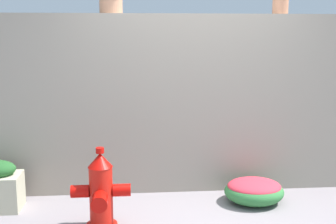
{
  "coord_description": "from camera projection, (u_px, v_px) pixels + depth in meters",
  "views": [
    {
      "loc": [
        -0.7,
        -3.77,
        1.74
      ],
      "look_at": [
        -0.29,
        0.88,
        0.92
      ],
      "focal_mm": 47.08,
      "sensor_mm": 36.0,
      "label": 1
    }
  ],
  "objects": [
    {
      "name": "fire_hydrant",
      "position": [
        101.0,
        193.0,
        3.98
      ],
      "size": [
        0.54,
        0.43,
        0.75
      ],
      "color": "red",
      "rests_on": "ground"
    },
    {
      "name": "stone_wall",
      "position": [
        192.0,
        103.0,
        4.95
      ],
      "size": [
        6.27,
        0.31,
        1.97
      ],
      "primitive_type": "cube",
      "color": "gray",
      "rests_on": "ground"
    },
    {
      "name": "flower_bush_left",
      "position": [
        254.0,
        190.0,
        4.62
      ],
      "size": [
        0.62,
        0.56,
        0.26
      ],
      "color": "#34793C",
      "rests_on": "ground"
    }
  ]
}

